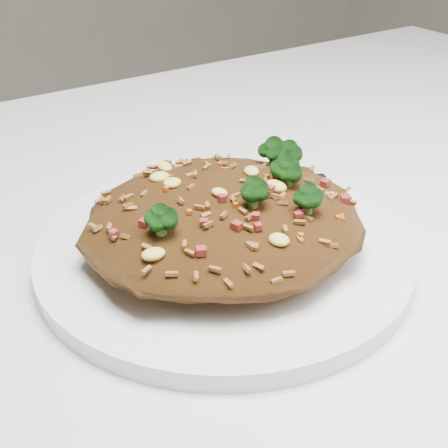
% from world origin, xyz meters
% --- Properties ---
extents(dining_table, '(1.20, 0.80, 0.75)m').
position_xyz_m(dining_table, '(0.00, 0.00, 0.66)').
color(dining_table, silver).
rests_on(dining_table, ground).
extents(plate, '(0.27, 0.27, 0.01)m').
position_xyz_m(plate, '(-0.08, -0.03, 0.76)').
color(plate, white).
rests_on(plate, dining_table).
extents(fried_rice, '(0.20, 0.19, 0.06)m').
position_xyz_m(fried_rice, '(-0.07, -0.03, 0.79)').
color(fried_rice, brown).
rests_on(fried_rice, plate).
extents(fork, '(0.16, 0.07, 0.00)m').
position_xyz_m(fork, '(-0.01, 0.03, 0.77)').
color(fork, silver).
rests_on(fork, plate).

